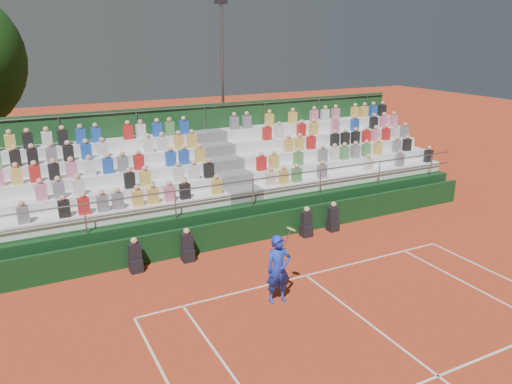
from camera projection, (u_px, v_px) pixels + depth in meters
name	position (u px, v px, depth m)	size (l,w,h in m)	color
ground	(306.00, 276.00, 15.86)	(90.00, 90.00, 0.00)	#C14020
courtside_wall	(260.00, 228.00, 18.42)	(20.00, 0.15, 1.00)	black
line_officials	(247.00, 236.00, 17.72)	(8.11, 0.40, 1.19)	black
grandstand	(224.00, 189.00, 20.98)	(20.00, 5.20, 4.40)	black
tennis_player	(278.00, 269.00, 14.06)	(0.92, 0.55, 2.22)	#1937BE
floodlight_mast	(223.00, 77.00, 25.52)	(0.60, 0.25, 9.09)	gray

